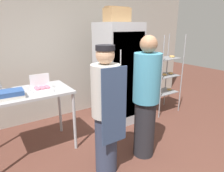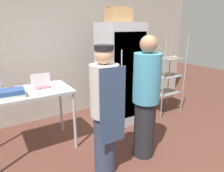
{
  "view_description": "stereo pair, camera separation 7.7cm",
  "coord_description": "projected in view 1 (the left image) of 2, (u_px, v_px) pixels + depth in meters",
  "views": [
    {
      "loc": [
        -1.57,
        -1.49,
        1.82
      ],
      "look_at": [
        -0.08,
        0.74,
        1.01
      ],
      "focal_mm": 32.0,
      "sensor_mm": 36.0,
      "label": 1
    },
    {
      "loc": [
        -1.51,
        -1.53,
        1.82
      ],
      "look_at": [
        -0.08,
        0.74,
        1.01
      ],
      "focal_mm": 32.0,
      "sensor_mm": 36.0,
      "label": 2
    }
  ],
  "objects": [
    {
      "name": "person_customer",
      "position": [
        146.0,
        98.0,
        2.72
      ],
      "size": [
        0.36,
        0.36,
        1.72
      ],
      "color": "#232328",
      "rests_on": "ground_plane"
    },
    {
      "name": "person_baker",
      "position": [
        106.0,
        111.0,
        2.4
      ],
      "size": [
        0.34,
        0.36,
        1.62
      ],
      "color": "#333D56",
      "rests_on": "ground_plane"
    },
    {
      "name": "baking_rack",
      "position": [
        164.0,
        75.0,
        4.24
      ],
      "size": [
        0.64,
        0.44,
        1.66
      ],
      "color": "#93969B",
      "rests_on": "ground_plane"
    },
    {
      "name": "binder_stack",
      "position": [
        11.0,
        94.0,
        2.53
      ],
      "size": [
        0.31,
        0.23,
        0.1
      ],
      "color": "silver",
      "rests_on": "prep_counter"
    },
    {
      "name": "donut_box",
      "position": [
        42.0,
        89.0,
        2.79
      ],
      "size": [
        0.27,
        0.19,
        0.24
      ],
      "color": "white",
      "rests_on": "prep_counter"
    },
    {
      "name": "refrigerator",
      "position": [
        118.0,
        74.0,
        3.77
      ],
      "size": [
        0.73,
        0.69,
        1.88
      ],
      "color": "#ADAFB5",
      "rests_on": "ground_plane"
    },
    {
      "name": "back_wall",
      "position": [
        70.0,
        48.0,
        4.08
      ],
      "size": [
        6.4,
        0.12,
        2.79
      ],
      "primitive_type": "cube",
      "color": "#ADA89E",
      "rests_on": "ground_plane"
    },
    {
      "name": "cardboard_storage_box",
      "position": [
        117.0,
        15.0,
        3.45
      ],
      "size": [
        0.43,
        0.28,
        0.26
      ],
      "color": "#A87F51",
      "rests_on": "refrigerator"
    },
    {
      "name": "prep_counter",
      "position": [
        29.0,
        99.0,
        2.84
      ],
      "size": [
        1.15,
        0.72,
        0.94
      ],
      "color": "#ADAFB5",
      "rests_on": "ground_plane"
    }
  ]
}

